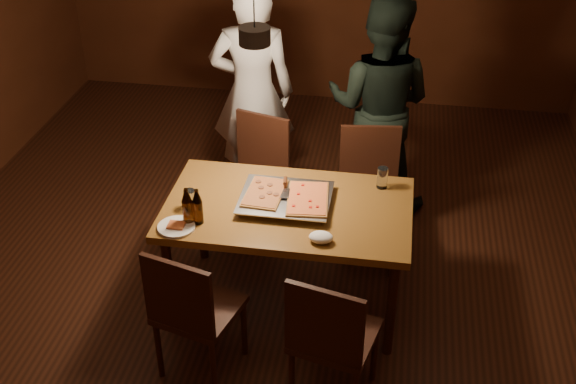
% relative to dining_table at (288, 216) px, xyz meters
% --- Properties ---
extents(room_shell, '(6.00, 6.00, 6.00)m').
position_rel_dining_table_xyz_m(room_shell, '(-0.22, 0.18, 0.72)').
color(room_shell, '#3A1A0F').
rests_on(room_shell, ground).
extents(dining_table, '(1.50, 0.90, 0.75)m').
position_rel_dining_table_xyz_m(dining_table, '(0.00, 0.00, 0.00)').
color(dining_table, brown).
rests_on(dining_table, floor).
extents(chair_far_left, '(0.52, 0.52, 0.49)m').
position_rel_dining_table_xyz_m(chair_far_left, '(-0.36, 0.80, -0.14)').
color(chair_far_left, '#38190F').
rests_on(chair_far_left, floor).
extents(chair_far_right, '(0.47, 0.47, 0.49)m').
position_rel_dining_table_xyz_m(chair_far_right, '(0.46, 0.75, -0.14)').
color(chair_far_right, '#38190F').
rests_on(chair_far_right, floor).
extents(chair_near_left, '(0.52, 0.52, 0.49)m').
position_rel_dining_table_xyz_m(chair_near_left, '(-0.42, -0.73, -0.14)').
color(chair_near_left, '#38190F').
rests_on(chair_near_left, floor).
extents(chair_near_right, '(0.51, 0.51, 0.49)m').
position_rel_dining_table_xyz_m(chair_near_right, '(0.36, -0.82, -0.14)').
color(chair_near_right, '#38190F').
rests_on(chair_near_right, floor).
extents(pizza_tray, '(0.57, 0.48, 0.05)m').
position_rel_dining_table_xyz_m(pizza_tray, '(-0.02, 0.03, 0.10)').
color(pizza_tray, silver).
rests_on(pizza_tray, dining_table).
extents(pizza_meat, '(0.24, 0.37, 0.02)m').
position_rel_dining_table_xyz_m(pizza_meat, '(-0.15, 0.04, 0.13)').
color(pizza_meat, maroon).
rests_on(pizza_meat, pizza_tray).
extents(pizza_cheese, '(0.28, 0.40, 0.02)m').
position_rel_dining_table_xyz_m(pizza_cheese, '(0.12, 0.01, 0.13)').
color(pizza_cheese, gold).
rests_on(pizza_cheese, pizza_tray).
extents(spatula, '(0.12, 0.25, 0.04)m').
position_rel_dining_table_xyz_m(spatula, '(-0.03, 0.04, 0.14)').
color(spatula, silver).
rests_on(spatula, pizza_tray).
extents(beer_bottle_a, '(0.06, 0.06, 0.24)m').
position_rel_dining_table_xyz_m(beer_bottle_a, '(-0.55, -0.27, 0.19)').
color(beer_bottle_a, black).
rests_on(beer_bottle_a, dining_table).
extents(beer_bottle_b, '(0.06, 0.06, 0.23)m').
position_rel_dining_table_xyz_m(beer_bottle_b, '(-0.49, -0.26, 0.19)').
color(beer_bottle_b, black).
rests_on(beer_bottle_b, dining_table).
extents(water_glass_left, '(0.07, 0.07, 0.12)m').
position_rel_dining_table_xyz_m(water_glass_left, '(-0.58, -0.11, 0.13)').
color(water_glass_left, silver).
rests_on(water_glass_left, dining_table).
extents(water_glass_right, '(0.07, 0.07, 0.14)m').
position_rel_dining_table_xyz_m(water_glass_right, '(0.55, 0.31, 0.14)').
color(water_glass_right, silver).
rests_on(water_glass_right, dining_table).
extents(plate_slice, '(0.22, 0.22, 0.03)m').
position_rel_dining_table_xyz_m(plate_slice, '(-0.60, -0.33, 0.08)').
color(plate_slice, white).
rests_on(plate_slice, dining_table).
extents(napkin, '(0.14, 0.11, 0.06)m').
position_rel_dining_table_xyz_m(napkin, '(0.24, -0.33, 0.10)').
color(napkin, white).
rests_on(napkin, dining_table).
extents(diner_white, '(0.69, 0.51, 1.75)m').
position_rel_dining_table_xyz_m(diner_white, '(-0.49, 1.29, 0.20)').
color(diner_white, silver).
rests_on(diner_white, floor).
extents(diner_dark, '(0.93, 0.79, 1.68)m').
position_rel_dining_table_xyz_m(diner_dark, '(0.47, 1.30, 0.17)').
color(diner_dark, black).
rests_on(diner_dark, floor).
extents(pendant_lamp, '(0.18, 0.18, 1.10)m').
position_rel_dining_table_xyz_m(pendant_lamp, '(-0.22, 0.18, 1.08)').
color(pendant_lamp, black).
rests_on(pendant_lamp, ceiling).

